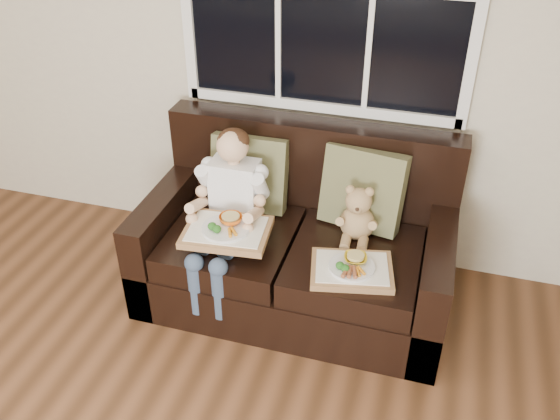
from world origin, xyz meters
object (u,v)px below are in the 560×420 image
(child, at_px, (229,200))
(teddy_bear, at_px, (357,217))
(loveseat, at_px, (298,248))
(tray_left, at_px, (227,230))
(tray_right, at_px, (352,269))

(child, distance_m, teddy_bear, 0.70)
(loveseat, bearing_deg, teddy_bear, 1.37)
(tray_left, relative_size, tray_right, 1.02)
(teddy_bear, height_order, tray_left, teddy_bear)
(loveseat, xyz_separation_m, teddy_bear, (0.32, 0.01, 0.27))
(child, height_order, tray_left, child)
(child, bearing_deg, tray_right, -14.43)
(teddy_bear, bearing_deg, loveseat, 177.85)
(loveseat, relative_size, child, 1.95)
(tray_right, bearing_deg, teddy_bear, 84.60)
(loveseat, relative_size, teddy_bear, 5.07)
(teddy_bear, xyz_separation_m, tray_right, (0.04, -0.31, -0.10))
(tray_right, bearing_deg, loveseat, 127.92)
(loveseat, height_order, tray_left, loveseat)
(teddy_bear, height_order, tray_right, teddy_bear)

